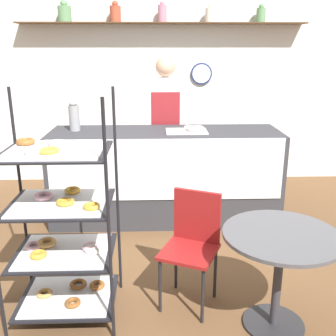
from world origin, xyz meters
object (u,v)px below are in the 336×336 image
at_px(person_worker, 165,125).
at_px(coffee_carafe, 74,117).
at_px(cafe_table, 280,257).
at_px(cafe_chair, 193,237).
at_px(pastry_rack, 62,226).
at_px(donut_tray_counter, 190,130).

xyz_separation_m(person_worker, coffee_carafe, (-0.99, -0.46, 0.19)).
bearing_deg(person_worker, cafe_table, -73.75).
xyz_separation_m(cafe_table, cafe_chair, (-0.55, 0.34, -0.02)).
height_order(cafe_table, coffee_carafe, coffee_carafe).
relative_size(pastry_rack, cafe_chair, 1.88).
bearing_deg(donut_tray_counter, pastry_rack, -122.29).
height_order(pastry_rack, cafe_table, pastry_rack).
bearing_deg(cafe_table, cafe_chair, 148.35).
bearing_deg(cafe_chair, person_worker, 118.15).
bearing_deg(donut_tray_counter, cafe_table, -76.51).
bearing_deg(person_worker, cafe_chair, -85.91).
distance_m(cafe_chair, donut_tray_counter, 1.58).
bearing_deg(person_worker, coffee_carafe, -154.88).
bearing_deg(cafe_chair, cafe_table, -7.59).
bearing_deg(coffee_carafe, pastry_rack, -82.89).
height_order(cafe_table, donut_tray_counter, donut_tray_counter).
distance_m(person_worker, cafe_table, 2.51).
height_order(cafe_table, cafe_chair, cafe_chair).
height_order(pastry_rack, person_worker, person_worker).
xyz_separation_m(pastry_rack, person_worker, (0.78, 2.17, 0.28)).
height_order(person_worker, coffee_carafe, person_worker).
relative_size(cafe_table, coffee_carafe, 2.47).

